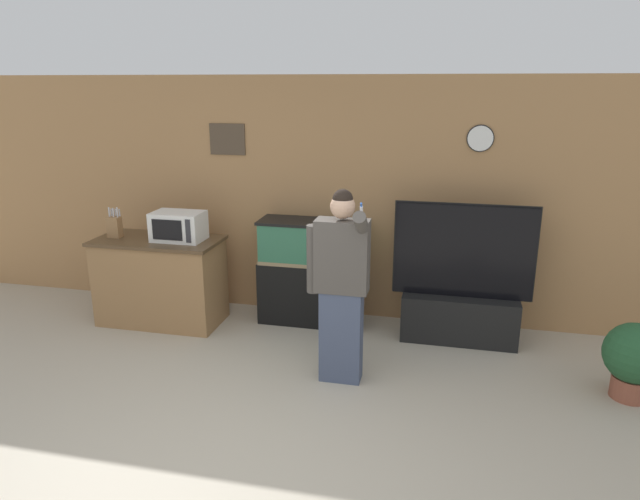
{
  "coord_description": "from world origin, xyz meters",
  "views": [
    {
      "loc": [
        1.34,
        -3.01,
        2.52
      ],
      "look_at": [
        0.23,
        1.85,
        1.05
      ],
      "focal_mm": 32.0,
      "sensor_mm": 36.0,
      "label": 1
    }
  ],
  "objects_px": {
    "counter_island": "(161,281)",
    "potted_plant": "(635,357)",
    "knife_block": "(114,227)",
    "tv_on_stand": "(460,302)",
    "microwave": "(178,226)",
    "person_standing": "(341,284)",
    "aquarium_on_stand": "(311,272)"
  },
  "relations": [
    {
      "from": "microwave",
      "to": "potted_plant",
      "type": "bearing_deg",
      "value": -8.07
    },
    {
      "from": "person_standing",
      "to": "potted_plant",
      "type": "bearing_deg",
      "value": 5.33
    },
    {
      "from": "tv_on_stand",
      "to": "counter_island",
      "type": "bearing_deg",
      "value": -175.77
    },
    {
      "from": "tv_on_stand",
      "to": "person_standing",
      "type": "bearing_deg",
      "value": -134.11
    },
    {
      "from": "counter_island",
      "to": "knife_block",
      "type": "relative_size",
      "value": 4.07
    },
    {
      "from": "microwave",
      "to": "knife_block",
      "type": "relative_size",
      "value": 1.61
    },
    {
      "from": "counter_island",
      "to": "microwave",
      "type": "height_order",
      "value": "microwave"
    },
    {
      "from": "microwave",
      "to": "potted_plant",
      "type": "distance_m",
      "value": 4.39
    },
    {
      "from": "knife_block",
      "to": "potted_plant",
      "type": "relative_size",
      "value": 0.5
    },
    {
      "from": "knife_block",
      "to": "person_standing",
      "type": "xyz_separation_m",
      "value": [
        2.6,
        -0.79,
        -0.17
      ]
    },
    {
      "from": "aquarium_on_stand",
      "to": "potted_plant",
      "type": "relative_size",
      "value": 1.73
    },
    {
      "from": "knife_block",
      "to": "potted_plant",
      "type": "distance_m",
      "value": 5.08
    },
    {
      "from": "microwave",
      "to": "aquarium_on_stand",
      "type": "xyz_separation_m",
      "value": [
        1.33,
        0.35,
        -0.52
      ]
    },
    {
      "from": "microwave",
      "to": "aquarium_on_stand",
      "type": "bearing_deg",
      "value": 14.63
    },
    {
      "from": "knife_block",
      "to": "microwave",
      "type": "bearing_deg",
      "value": 3.59
    },
    {
      "from": "aquarium_on_stand",
      "to": "potted_plant",
      "type": "distance_m",
      "value": 3.11
    },
    {
      "from": "person_standing",
      "to": "microwave",
      "type": "bearing_deg",
      "value": 156.14
    },
    {
      "from": "counter_island",
      "to": "knife_block",
      "type": "height_order",
      "value": "knife_block"
    },
    {
      "from": "microwave",
      "to": "person_standing",
      "type": "height_order",
      "value": "person_standing"
    },
    {
      "from": "microwave",
      "to": "aquarium_on_stand",
      "type": "relative_size",
      "value": 0.46
    },
    {
      "from": "counter_island",
      "to": "knife_block",
      "type": "xyz_separation_m",
      "value": [
        -0.47,
        -0.03,
        0.58
      ]
    },
    {
      "from": "person_standing",
      "to": "potted_plant",
      "type": "xyz_separation_m",
      "value": [
        2.4,
        0.22,
        -0.52
      ]
    },
    {
      "from": "potted_plant",
      "to": "counter_island",
      "type": "bearing_deg",
      "value": 172.52
    },
    {
      "from": "microwave",
      "to": "knife_block",
      "type": "distance_m",
      "value": 0.72
    },
    {
      "from": "potted_plant",
      "to": "knife_block",
      "type": "bearing_deg",
      "value": 173.58
    },
    {
      "from": "person_standing",
      "to": "potted_plant",
      "type": "height_order",
      "value": "person_standing"
    },
    {
      "from": "microwave",
      "to": "tv_on_stand",
      "type": "distance_m",
      "value": 2.99
    },
    {
      "from": "counter_island",
      "to": "aquarium_on_stand",
      "type": "distance_m",
      "value": 1.63
    },
    {
      "from": "aquarium_on_stand",
      "to": "microwave",
      "type": "bearing_deg",
      "value": -165.37
    },
    {
      "from": "counter_island",
      "to": "person_standing",
      "type": "relative_size",
      "value": 0.78
    },
    {
      "from": "microwave",
      "to": "person_standing",
      "type": "xyz_separation_m",
      "value": [
        1.88,
        -0.83,
        -0.2
      ]
    },
    {
      "from": "counter_island",
      "to": "potted_plant",
      "type": "xyz_separation_m",
      "value": [
        4.53,
        -0.6,
        -0.1
      ]
    }
  ]
}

